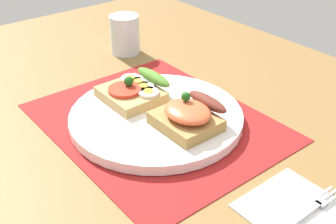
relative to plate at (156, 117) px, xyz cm
name	(u,v)px	position (x,y,z in cm)	size (l,w,h in cm)	color
ground_plane	(156,131)	(0.00, 0.00, -2.69)	(120.00, 90.00, 3.20)	olive
placemat	(156,122)	(0.00, 0.00, -0.94)	(37.89, 30.52, 0.30)	maroon
plate	(156,117)	(0.00, 0.00, 0.00)	(27.42, 27.42, 1.58)	white
sandwich_egg_tomato	(135,90)	(-6.06, 0.23, 2.17)	(9.71, 10.02, 3.91)	tan
sandwich_salmon	(189,115)	(6.17, 1.44, 2.69)	(9.28, 9.24, 5.30)	#A98347
napkin	(306,216)	(27.75, 0.98, -0.79)	(14.17, 11.40, 0.60)	white
fork	(307,211)	(27.61, 1.39, -0.33)	(1.62, 12.89, 0.32)	#B7B7BC
drinking_glass	(125,34)	(-26.56, 11.99, 2.98)	(6.22, 6.22, 8.14)	silver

